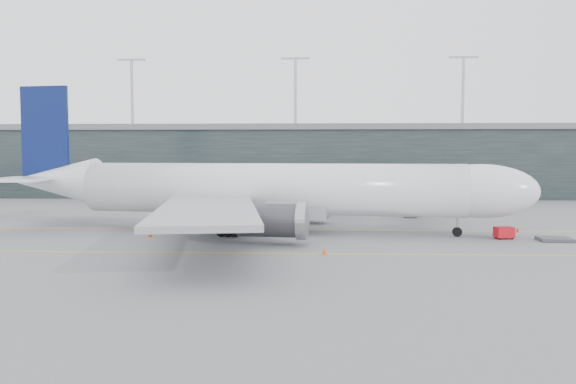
{
  "coord_description": "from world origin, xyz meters",
  "views": [
    {
      "loc": [
        8.67,
        -71.58,
        9.36
      ],
      "look_at": [
        5.72,
        -4.0,
        4.63
      ],
      "focal_mm": 35.0,
      "sensor_mm": 36.0,
      "label": 1
    }
  ],
  "objects": [
    {
      "name": "ground",
      "position": [
        0.0,
        0.0,
        0.0
      ],
      "size": [
        320.0,
        320.0,
        0.0
      ],
      "primitive_type": "plane",
      "color": "#5D5D62",
      "rests_on": "ground"
    },
    {
      "name": "taxiline_a",
      "position": [
        0.0,
        -4.0,
        0.01
      ],
      "size": [
        160.0,
        0.25,
        0.02
      ],
      "primitive_type": "cube",
      "color": "gold",
      "rests_on": "ground"
    },
    {
      "name": "taxiline_b",
      "position": [
        0.0,
        -20.0,
        0.01
      ],
      "size": [
        160.0,
        0.25,
        0.02
      ],
      "primitive_type": "cube",
      "color": "gold",
      "rests_on": "ground"
    },
    {
      "name": "taxiline_lead_main",
      "position": [
        5.0,
        20.0,
        0.01
      ],
      "size": [
        0.25,
        60.0,
        0.02
      ],
      "primitive_type": "cube",
      "color": "gold",
      "rests_on": "ground"
    },
    {
      "name": "terminal",
      "position": [
        -0.0,
        58.0,
        7.62
      ],
      "size": [
        240.0,
        36.0,
        29.0
      ],
      "color": "black",
      "rests_on": "ground"
    },
    {
      "name": "main_aircraft",
      "position": [
        3.32,
        -5.77,
        4.97
      ],
      "size": [
        63.13,
        58.87,
        17.7
      ],
      "rotation": [
        0.0,
        0.0,
        -0.13
      ],
      "color": "white",
      "rests_on": "ground"
    },
    {
      "name": "jet_bridge",
      "position": [
        23.44,
        23.23,
        4.63
      ],
      "size": [
        6.94,
        43.23,
        6.19
      ],
      "rotation": [
        0.0,
        0.0,
        -0.09
      ],
      "color": "#27262B",
      "rests_on": "ground"
    },
    {
      "name": "gse_cart",
      "position": [
        29.51,
        -10.13,
        0.74
      ],
      "size": [
        2.15,
        1.6,
        1.32
      ],
      "rotation": [
        0.0,
        0.0,
        0.2
      ],
      "color": "red",
      "rests_on": "ground"
    },
    {
      "name": "baggage_dolly",
      "position": [
        34.45,
        -11.29,
        0.2
      ],
      "size": [
        3.51,
        2.89,
        0.33
      ],
      "primitive_type": "cube",
      "rotation": [
        0.0,
        0.0,
        -0.07
      ],
      "color": "#3D3D43",
      "rests_on": "ground"
    },
    {
      "name": "uld_a",
      "position": [
        -4.36,
        10.58,
        0.88
      ],
      "size": [
        2.14,
        1.87,
        1.67
      ],
      "rotation": [
        0.0,
        0.0,
        -0.25
      ],
      "color": "#39393E",
      "rests_on": "ground"
    },
    {
      "name": "uld_b",
      "position": [
        -3.17,
        11.97,
        0.88
      ],
      "size": [
        2.17,
        1.92,
        1.67
      ],
      "rotation": [
        0.0,
        0.0,
        0.28
      ],
      "color": "#39393E",
      "rests_on": "ground"
    },
    {
      "name": "uld_c",
      "position": [
        0.76,
        9.88,
        1.07
      ],
      "size": [
        2.73,
        2.47,
        2.03
      ],
      "rotation": [
        0.0,
        0.0,
        0.37
      ],
      "color": "#39393E",
      "rests_on": "ground"
    },
    {
      "name": "cone_nose",
      "position": [
        32.94,
        -4.69,
        0.33
      ],
      "size": [
        0.41,
        0.41,
        0.66
      ],
      "primitive_type": "cone",
      "color": "red",
      "rests_on": "ground"
    },
    {
      "name": "cone_wing_stbd",
      "position": [
        9.81,
        -20.51,
        0.35
      ],
      "size": [
        0.43,
        0.43,
        0.69
      ],
      "primitive_type": "cone",
      "color": "#DA520C",
      "rests_on": "ground"
    },
    {
      "name": "cone_wing_port",
      "position": [
        8.16,
        9.92,
        0.37
      ],
      "size": [
        0.47,
        0.47,
        0.75
      ],
      "primitive_type": "cone",
      "color": "orange",
      "rests_on": "ground"
    },
    {
      "name": "cone_tail",
      "position": [
        -9.39,
        -10.44,
        0.39
      ],
      "size": [
        0.5,
        0.5,
        0.79
      ],
      "primitive_type": "cone",
      "color": "red",
      "rests_on": "ground"
    }
  ]
}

